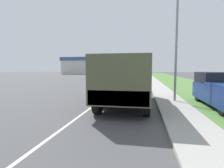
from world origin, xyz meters
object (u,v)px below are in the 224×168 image
object	(u,v)px
car_nearest_ahead	(135,81)
lamp_post	(173,29)
military_truck	(126,78)
car_farthest_ahead	(131,73)
pickup_truck	(224,91)
car_second_ahead	(120,76)
car_third_ahead	(139,74)
car_fourth_ahead	(130,74)

from	to	relation	value
car_nearest_ahead	lamp_post	bearing A→B (deg)	-74.06
military_truck	car_farthest_ahead	xyz separation A→B (m)	(-3.56, 55.19, -0.85)
military_truck	pickup_truck	distance (m)	5.42
car_second_ahead	pickup_truck	world-z (taller)	pickup_truck
car_second_ahead	lamp_post	distance (m)	25.00
car_second_ahead	car_third_ahead	xyz separation A→B (m)	(3.28, 13.42, -0.13)
military_truck	car_nearest_ahead	distance (m)	10.89
car_nearest_ahead	car_fourth_ahead	distance (m)	36.11
car_fourth_ahead	lamp_post	bearing A→B (deg)	-82.19
pickup_truck	military_truck	bearing A→B (deg)	-174.45
car_fourth_ahead	car_farthest_ahead	xyz separation A→B (m)	(-0.06, 8.40, 0.06)
car_farthest_ahead	car_third_ahead	bearing A→B (deg)	-79.08
car_third_ahead	car_second_ahead	bearing A→B (deg)	-103.72
car_second_ahead	car_farthest_ahead	bearing A→B (deg)	89.80
car_nearest_ahead	car_third_ahead	bearing A→B (deg)	90.86
car_second_ahead	military_truck	bearing A→B (deg)	-81.77
military_truck	car_fourth_ahead	world-z (taller)	military_truck
car_third_ahead	lamp_post	distance (m)	37.63
car_nearest_ahead	pickup_truck	bearing A→B (deg)	-62.74
car_third_ahead	pickup_truck	distance (m)	38.65
military_truck	car_farthest_ahead	size ratio (longest dim) A/B	1.74
military_truck	car_third_ahead	xyz separation A→B (m)	(-0.39, 38.74, -0.93)
military_truck	car_farthest_ahead	bearing A→B (deg)	93.69
military_truck	car_fourth_ahead	size ratio (longest dim) A/B	1.52
car_second_ahead	pickup_truck	size ratio (longest dim) A/B	0.88
car_farthest_ahead	car_fourth_ahead	bearing A→B (deg)	-89.57
military_truck	pickup_truck	size ratio (longest dim) A/B	1.26
car_second_ahead	car_fourth_ahead	bearing A→B (deg)	89.55
car_nearest_ahead	lamp_post	xyz separation A→B (m)	(2.69, -9.41, 3.87)
car_second_ahead	car_third_ahead	distance (m)	13.81
car_farthest_ahead	lamp_post	xyz separation A→B (m)	(6.28, -53.74, 3.82)
car_second_ahead	car_farthest_ahead	xyz separation A→B (m)	(0.10, 29.86, -0.04)
car_nearest_ahead	pickup_truck	distance (m)	11.63
car_farthest_ahead	car_nearest_ahead	bearing A→B (deg)	-85.37
military_truck	car_third_ahead	world-z (taller)	military_truck
car_fourth_ahead	lamp_post	xyz separation A→B (m)	(6.22, -45.34, 3.89)
military_truck	lamp_post	bearing A→B (deg)	28.08
military_truck	pickup_truck	bearing A→B (deg)	5.55
military_truck	car_nearest_ahead	bearing A→B (deg)	89.82
car_second_ahead	pickup_truck	bearing A→B (deg)	-70.01
pickup_truck	lamp_post	size ratio (longest dim) A/B	0.74
car_nearest_ahead	car_fourth_ahead	bearing A→B (deg)	95.61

